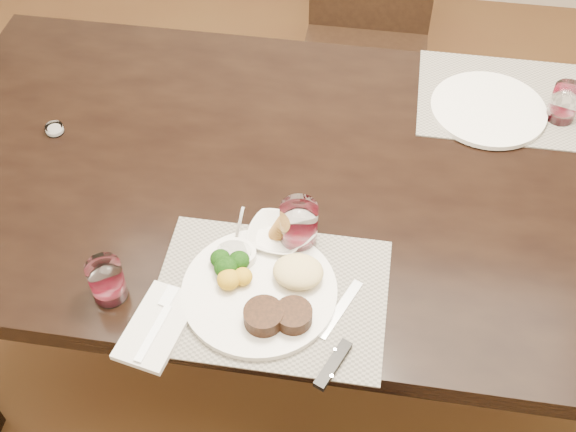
% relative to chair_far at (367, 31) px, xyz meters
% --- Properties ---
extents(ground_plane, '(4.50, 4.50, 0.00)m').
position_rel_chair_far_xyz_m(ground_plane, '(0.00, -0.93, -0.50)').
color(ground_plane, '#432715').
rests_on(ground_plane, ground).
extents(dining_table, '(2.00, 1.00, 0.75)m').
position_rel_chair_far_xyz_m(dining_table, '(0.00, -0.93, 0.16)').
color(dining_table, black).
rests_on(dining_table, ground).
extents(chair_far, '(0.42, 0.42, 0.90)m').
position_rel_chair_far_xyz_m(chair_far, '(0.00, 0.00, 0.00)').
color(chair_far, black).
rests_on(chair_far, ground).
extents(placemat_near, '(0.46, 0.34, 0.00)m').
position_rel_chair_far_xyz_m(placemat_near, '(-0.11, -1.28, 0.25)').
color(placemat_near, gray).
rests_on(placemat_near, dining_table).
extents(placemat_far, '(0.46, 0.34, 0.00)m').
position_rel_chair_far_xyz_m(placemat_far, '(0.39, -0.60, 0.25)').
color(placemat_far, gray).
rests_on(placemat_far, dining_table).
extents(dinner_plate, '(0.31, 0.31, 0.06)m').
position_rel_chair_far_xyz_m(dinner_plate, '(-0.11, -1.28, 0.27)').
color(dinner_plate, white).
rests_on(dinner_plate, placemat_near).
extents(napkin_fork, '(0.14, 0.20, 0.02)m').
position_rel_chair_far_xyz_m(napkin_fork, '(-0.31, -1.39, 0.26)').
color(napkin_fork, silver).
rests_on(napkin_fork, placemat_near).
extents(steak_knife, '(0.08, 0.25, 0.01)m').
position_rel_chair_far_xyz_m(steak_knife, '(0.04, -1.39, 0.26)').
color(steak_knife, silver).
rests_on(steak_knife, placemat_near).
extents(cracker_bowl, '(0.14, 0.14, 0.05)m').
position_rel_chair_far_xyz_m(cracker_bowl, '(-0.12, -1.14, 0.27)').
color(cracker_bowl, white).
rests_on(cracker_bowl, placemat_near).
extents(sauce_ramekin, '(0.09, 0.13, 0.07)m').
position_rel_chair_far_xyz_m(sauce_ramekin, '(-0.19, -1.21, 0.27)').
color(sauce_ramekin, white).
rests_on(sauce_ramekin, placemat_near).
extents(wine_glass_near, '(0.08, 0.08, 0.11)m').
position_rel_chair_far_xyz_m(wine_glass_near, '(-0.07, -1.14, 0.30)').
color(wine_glass_near, silver).
rests_on(wine_glass_near, placemat_near).
extents(far_plate, '(0.28, 0.28, 0.01)m').
position_rel_chair_far_xyz_m(far_plate, '(0.33, -0.66, 0.26)').
color(far_plate, white).
rests_on(far_plate, placemat_far).
extents(wine_glass_far, '(0.07, 0.07, 0.09)m').
position_rel_chair_far_xyz_m(wine_glass_far, '(0.51, -0.65, 0.29)').
color(wine_glass_far, silver).
rests_on(wine_glass_far, placemat_far).
extents(wine_glass_side, '(0.07, 0.07, 0.09)m').
position_rel_chair_far_xyz_m(wine_glass_side, '(-0.42, -1.33, 0.29)').
color(wine_glass_side, silver).
rests_on(wine_glass_side, dining_table).
extents(salt_cellar, '(0.04, 0.04, 0.02)m').
position_rel_chair_far_xyz_m(salt_cellar, '(-0.70, -0.89, 0.26)').
color(salt_cellar, silver).
rests_on(salt_cellar, dining_table).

